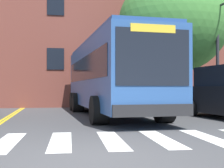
{
  "coord_description": "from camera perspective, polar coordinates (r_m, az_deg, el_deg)",
  "views": [
    {
      "loc": [
        -0.58,
        -5.56,
        1.29
      ],
      "look_at": [
        1.85,
        7.64,
        1.45
      ],
      "focal_mm": 50.0,
      "sensor_mm": 36.0,
      "label": 1
    }
  ],
  "objects": [
    {
      "name": "street_tree_curbside_large",
      "position": [
        18.58,
        11.03,
        10.68
      ],
      "size": [
        8.53,
        8.56,
        7.82
      ],
      "color": "brown",
      "rests_on": "ground"
    },
    {
      "name": "city_bus",
      "position": [
        14.46,
        -0.23,
        1.62
      ],
      "size": [
        3.44,
        11.0,
        3.43
      ],
      "color": "#2D5699",
      "rests_on": "ground"
    },
    {
      "name": "ground_plane",
      "position": [
        5.74,
        -4.51,
        -13.65
      ],
      "size": [
        120.0,
        120.0,
        0.0
      ],
      "primitive_type": "plane",
      "color": "#424244"
    },
    {
      "name": "lane_line_yellow_inner",
      "position": [
        21.77,
        -15.92,
        -4.05
      ],
      "size": [
        0.12,
        36.0,
        0.01
      ],
      "primitive_type": "cube",
      "color": "gold",
      "rests_on": "ground"
    },
    {
      "name": "crosswalk",
      "position": [
        7.74,
        -9.38,
        -10.23
      ],
      "size": [
        15.6,
        3.6,
        0.01
      ],
      "color": "white",
      "rests_on": "ground"
    },
    {
      "name": "building_facade",
      "position": [
        26.0,
        -10.31,
        10.51
      ],
      "size": [
        35.8,
        10.1,
        12.67
      ],
      "color": "brown",
      "rests_on": "ground"
    },
    {
      "name": "lane_line_yellow_outer",
      "position": [
        21.75,
        -15.5,
        -4.06
      ],
      "size": [
        0.12,
        36.0,
        0.01
      ],
      "primitive_type": "cube",
      "color": "gold",
      "rests_on": "ground"
    }
  ]
}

